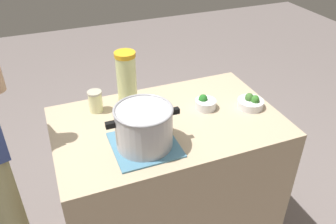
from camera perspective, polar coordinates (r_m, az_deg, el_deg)
name	(u,v)px	position (r m, az deg, el deg)	size (l,w,h in m)	color
counter_slab	(168,185)	(1.97, 0.00, -11.88)	(1.11, 0.69, 0.87)	tan
dish_cloth	(145,145)	(1.54, -3.85, -5.38)	(0.28, 0.28, 0.01)	teal
cooking_pot	(144,126)	(1.48, -3.99, -2.36)	(0.32, 0.25, 0.19)	#B7B7BC
lemonade_pitcher	(127,81)	(1.72, -6.81, 5.08)	(0.10, 0.10, 0.31)	beige
mason_jar	(95,101)	(1.77, -11.85, 1.75)	(0.07, 0.07, 0.11)	beige
broccoli_bowl_front	(205,103)	(1.78, 6.08, 1.48)	(0.11, 0.11, 0.07)	silver
broccoli_bowl_center	(251,102)	(1.83, 13.42, 1.55)	(0.13, 0.13, 0.08)	silver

